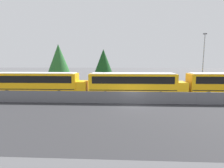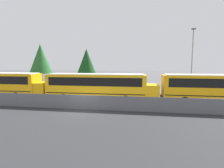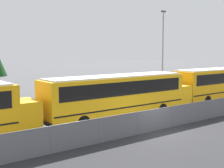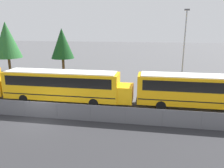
% 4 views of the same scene
% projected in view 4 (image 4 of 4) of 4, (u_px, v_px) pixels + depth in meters
% --- Properties ---
extents(ground_plane, '(200.00, 200.00, 0.00)m').
position_uv_depth(ground_plane, '(41.00, 117.00, 19.43)').
color(ground_plane, '#4C4C4F').
extents(fence, '(111.11, 0.07, 1.47)m').
position_uv_depth(fence, '(41.00, 110.00, 19.24)').
color(fence, '#9EA0A5').
rests_on(fence, ground_plane).
extents(school_bus_3, '(13.74, 2.53, 3.37)m').
position_uv_depth(school_bus_3, '(64.00, 84.00, 22.91)').
color(school_bus_3, '#EDA80F').
rests_on(school_bus_3, ground_plane).
extents(school_bus_4, '(13.74, 2.53, 3.37)m').
position_uv_depth(school_bus_4, '(204.00, 89.00, 20.97)').
color(school_bus_4, orange).
rests_on(school_bus_4, ground_plane).
extents(light_pole, '(0.60, 0.24, 9.92)m').
position_uv_depth(light_pole, '(184.00, 47.00, 27.40)').
color(light_pole, gray).
rests_on(light_pole, ground_plane).
extents(tree_0, '(4.73, 4.73, 8.71)m').
position_uv_depth(tree_0, '(7.00, 40.00, 37.69)').
color(tree_0, '#51381E').
rests_on(tree_0, ground_plane).
extents(tree_1, '(3.83, 3.83, 7.62)m').
position_uv_depth(tree_1, '(62.00, 44.00, 36.54)').
color(tree_1, '#51381E').
rests_on(tree_1, ground_plane).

